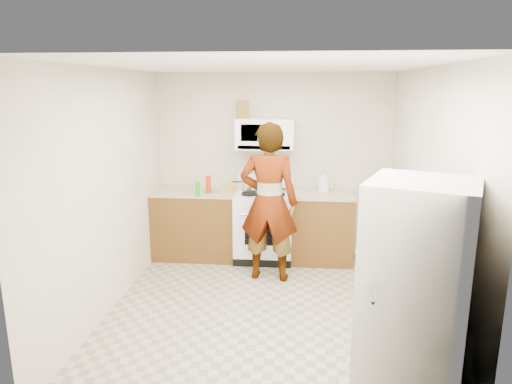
# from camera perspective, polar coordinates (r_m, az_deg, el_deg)

# --- Properties ---
(floor) EXTENTS (3.60, 3.60, 0.00)m
(floor) POSITION_cam_1_polar(r_m,az_deg,el_deg) (5.01, 0.81, -14.41)
(floor) COLOR gray
(floor) RESTS_ON ground
(back_wall) EXTENTS (3.20, 0.02, 2.50)m
(back_wall) POSITION_cam_1_polar(r_m,az_deg,el_deg) (6.32, 2.13, 3.38)
(back_wall) COLOR beige
(back_wall) RESTS_ON floor
(right_wall) EXTENTS (0.02, 3.60, 2.50)m
(right_wall) POSITION_cam_1_polar(r_m,az_deg,el_deg) (4.73, 20.46, -0.75)
(right_wall) COLOR beige
(right_wall) RESTS_ON floor
(cabinet_left) EXTENTS (1.12, 0.62, 0.90)m
(cabinet_left) POSITION_cam_1_polar(r_m,az_deg,el_deg) (6.36, -7.51, -4.08)
(cabinet_left) COLOR #573D14
(cabinet_left) RESTS_ON floor
(counter_left) EXTENTS (1.14, 0.64, 0.03)m
(counter_left) POSITION_cam_1_polar(r_m,az_deg,el_deg) (6.24, -7.63, 0.03)
(counter_left) COLOR tan
(counter_left) RESTS_ON cabinet_left
(cabinet_right) EXTENTS (0.80, 0.62, 0.90)m
(cabinet_right) POSITION_cam_1_polar(r_m,az_deg,el_deg) (6.22, 8.19, -4.51)
(cabinet_right) COLOR #573D14
(cabinet_right) RESTS_ON floor
(counter_right) EXTENTS (0.82, 0.64, 0.03)m
(counter_right) POSITION_cam_1_polar(r_m,az_deg,el_deg) (6.09, 8.34, -0.31)
(counter_right) COLOR tan
(counter_right) RESTS_ON cabinet_right
(gas_range) EXTENTS (0.76, 0.65, 1.13)m
(gas_range) POSITION_cam_1_polar(r_m,az_deg,el_deg) (6.21, 0.98, -4.06)
(gas_range) COLOR white
(gas_range) RESTS_ON floor
(microwave) EXTENTS (0.76, 0.38, 0.40)m
(microwave) POSITION_cam_1_polar(r_m,az_deg,el_deg) (6.09, 1.12, 7.29)
(microwave) COLOR white
(microwave) RESTS_ON back_wall
(person) EXTENTS (0.74, 0.52, 1.92)m
(person) POSITION_cam_1_polar(r_m,az_deg,el_deg) (5.45, 1.61, -1.31)
(person) COLOR tan
(person) RESTS_ON floor
(fridge) EXTENTS (0.91, 0.91, 1.70)m
(fridge) POSITION_cam_1_polar(r_m,az_deg,el_deg) (3.49, 19.25, -12.41)
(fridge) COLOR beige
(fridge) RESTS_ON floor
(kettle) EXTENTS (0.18, 0.18, 0.19)m
(kettle) POSITION_cam_1_polar(r_m,az_deg,el_deg) (6.21, 8.44, 0.98)
(kettle) COLOR white
(kettle) RESTS_ON counter_right
(jug) EXTENTS (0.17, 0.17, 0.24)m
(jug) POSITION_cam_1_polar(r_m,az_deg,el_deg) (6.10, -1.67, 10.30)
(jug) COLOR brown
(jug) RESTS_ON microwave
(saucepan) EXTENTS (0.28, 0.28, 0.12)m
(saucepan) POSITION_cam_1_polar(r_m,az_deg,el_deg) (6.18, -0.88, 0.90)
(saucepan) COLOR silver
(saucepan) RESTS_ON gas_range
(tray) EXTENTS (0.27, 0.20, 0.05)m
(tray) POSITION_cam_1_polar(r_m,az_deg,el_deg) (5.97, 2.25, -0.08)
(tray) COLOR white
(tray) RESTS_ON gas_range
(bottle_spray) EXTENTS (0.08, 0.08, 0.23)m
(bottle_spray) POSITION_cam_1_polar(r_m,az_deg,el_deg) (6.04, -5.97, 0.94)
(bottle_spray) COLOR red
(bottle_spray) RESTS_ON counter_left
(bottle_hot_sauce) EXTENTS (0.06, 0.06, 0.15)m
(bottle_hot_sauce) POSITION_cam_1_polar(r_m,az_deg,el_deg) (6.07, -3.20, 0.66)
(bottle_hot_sauce) COLOR orange
(bottle_hot_sauce) RESTS_ON counter_left
(bottle_green_cap) EXTENTS (0.07, 0.07, 0.19)m
(bottle_green_cap) POSITION_cam_1_polar(r_m,az_deg,el_deg) (5.90, -7.28, 0.43)
(bottle_green_cap) COLOR #1B961B
(bottle_green_cap) RESTS_ON counter_left
(pot_lid) EXTENTS (0.26, 0.26, 0.01)m
(pot_lid) POSITION_cam_1_polar(r_m,az_deg,el_deg) (6.12, -5.57, 0.05)
(pot_lid) COLOR silver
(pot_lid) RESTS_ON counter_left
(broom) EXTENTS (0.28, 0.16, 1.35)m
(broom) POSITION_cam_1_polar(r_m,az_deg,el_deg) (5.97, 17.02, -3.35)
(broom) COLOR white
(broom) RESTS_ON floor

